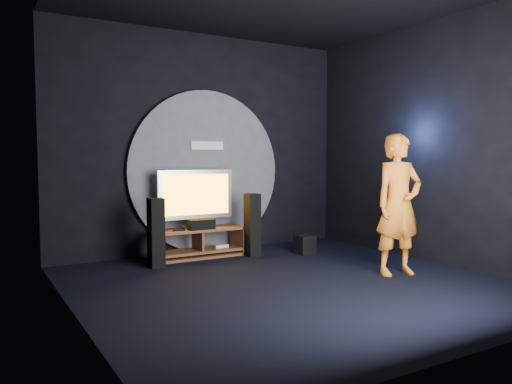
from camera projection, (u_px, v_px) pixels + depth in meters
floor at (291, 284)px, 6.04m from camera, size 5.00×5.00×0.00m
back_wall at (204, 144)px, 8.07m from camera, size 5.00×0.04×3.50m
front_wall at (480, 129)px, 3.77m from camera, size 5.00×0.04×3.50m
left_wall at (71, 134)px, 4.66m from camera, size 0.04×5.00×3.50m
right_wall at (435, 142)px, 7.18m from camera, size 0.04×5.00×3.50m
wall_disc_panel at (206, 172)px, 8.05m from camera, size 2.60×0.11×2.60m
media_console at (198, 245)px, 7.63m from camera, size 1.42×0.45×0.45m
tv at (196, 196)px, 7.63m from camera, size 1.21×0.22×0.89m
center_speaker at (202, 224)px, 7.48m from camera, size 0.40×0.15×0.15m
remote at (179, 230)px, 7.33m from camera, size 0.18×0.05×0.02m
tower_speaker_left at (156, 233)px, 6.91m from camera, size 0.19×0.22×0.97m
tower_speaker_right at (252, 225)px, 7.73m from camera, size 0.19×0.22×0.97m
subwoofer at (305, 244)px, 7.92m from camera, size 0.27×0.27×0.29m
player at (399, 204)px, 6.48m from camera, size 0.74×0.55×1.84m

